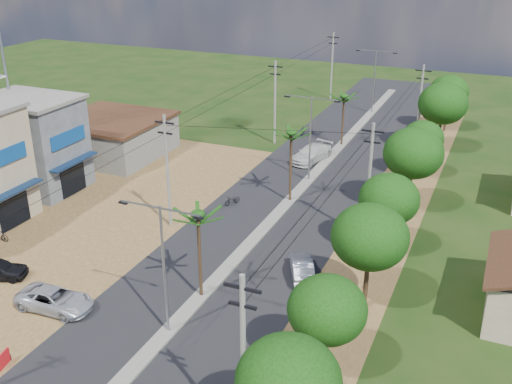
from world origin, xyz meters
TOP-DOWN VIEW (x-y plane):
  - ground at (0.00, 0.00)m, footprint 160.00×160.00m
  - road at (0.00, 15.00)m, footprint 12.00×110.00m
  - median at (0.00, 18.00)m, footprint 1.00×90.00m
  - dirt_lot_west at (-15.00, 8.00)m, footprint 18.00×46.00m
  - dirt_shoulder_east at (8.50, 15.00)m, footprint 5.00×90.00m
  - shophouse_grey at (-21.98, 14.00)m, footprint 9.00×6.40m
  - low_shed at (-21.00, 24.00)m, footprint 10.40×10.40m
  - tree_east_a at (9.50, -6.00)m, footprint 4.40×4.40m
  - tree_east_b at (9.30, 0.00)m, footprint 4.00×4.00m
  - tree_east_c at (9.70, 7.00)m, footprint 4.60×4.60m
  - tree_east_d at (9.40, 14.00)m, footprint 4.20×4.20m
  - tree_east_e at (9.60, 22.00)m, footprint 4.80×4.80m
  - tree_east_f at (9.20, 30.00)m, footprint 3.80×3.80m
  - tree_east_g at (9.80, 38.00)m, footprint 5.00×5.00m
  - tree_east_h at (9.50, 46.00)m, footprint 4.40×4.40m
  - palm_median_near at (0.00, 4.00)m, footprint 2.00×2.00m
  - palm_median_mid at (0.00, 20.00)m, footprint 2.00×2.00m
  - palm_median_far at (0.00, 36.00)m, footprint 2.00×2.00m
  - streetlight_near at (0.00, 0.00)m, footprint 5.10×0.18m
  - streetlight_mid at (0.00, 25.00)m, footprint 5.10×0.18m
  - streetlight_far at (0.00, 50.00)m, footprint 5.10×0.18m
  - utility_pole_w_b at (-7.00, 12.00)m, footprint 1.60×0.24m
  - utility_pole_w_c at (-7.00, 34.00)m, footprint 1.60×0.24m
  - utility_pole_w_d at (-7.00, 55.00)m, footprint 1.60×0.24m
  - utility_pole_e_a at (7.50, -6.00)m, footprint 1.60×0.24m
  - utility_pole_e_b at (7.50, 16.00)m, footprint 1.60×0.24m
  - utility_pole_e_c at (7.50, 38.00)m, footprint 1.60×0.24m
  - car_silver_mid at (5.00, 8.87)m, footprint 2.88×4.12m
  - car_white_far at (-1.50, 30.20)m, footprint 3.46×5.77m
  - car_parked_silver at (-7.50, -0.71)m, footprint 4.93×2.45m
  - moto_rider_west_a at (-4.26, 17.52)m, footprint 1.14×1.64m
  - moto_rider_west_b at (-5.00, 37.57)m, footprint 0.66×1.74m
  - roadside_sign at (-6.43, -6.00)m, footprint 0.29×1.07m

SIDE VIEW (x-z plane):
  - ground at x=0.00m, z-range 0.00..0.00m
  - dirt_shoulder_east at x=8.50m, z-range 0.00..0.03m
  - dirt_lot_west at x=-15.00m, z-range 0.00..0.04m
  - road at x=0.00m, z-range 0.00..0.04m
  - median at x=0.00m, z-range 0.00..0.18m
  - moto_rider_west_a at x=-4.26m, z-range 0.00..0.82m
  - roadside_sign at x=-6.43m, z-range 0.00..0.89m
  - moto_rider_west_b at x=-5.00m, z-range 0.00..1.02m
  - car_silver_mid at x=5.00m, z-range 0.00..1.29m
  - car_parked_silver at x=-7.50m, z-range 0.00..1.34m
  - car_white_far at x=-1.50m, z-range 0.00..1.57m
  - low_shed at x=-21.00m, z-range -0.01..3.94m
  - tree_east_f at x=9.20m, z-range 1.13..6.64m
  - tree_east_b at x=9.30m, z-range 1.20..7.03m
  - shophouse_grey at x=-21.98m, z-range 0.01..8.31m
  - tree_east_d at x=9.40m, z-range 1.27..7.41m
  - tree_east_a at x=9.50m, z-range 1.30..7.67m
  - tree_east_h at x=9.50m, z-range 1.38..7.90m
  - utility_pole_w_b at x=-7.00m, z-range 0.26..9.26m
  - utility_pole_w_c at x=-7.00m, z-range 0.26..9.26m
  - utility_pole_w_d at x=-7.00m, z-range 0.26..9.26m
  - utility_pole_e_a at x=7.50m, z-range 0.26..9.26m
  - utility_pole_e_b at x=7.50m, z-range 0.26..9.26m
  - utility_pole_e_c at x=7.50m, z-range 0.26..9.26m
  - streetlight_near at x=0.00m, z-range 0.79..8.79m
  - streetlight_mid at x=0.00m, z-range 0.79..8.79m
  - streetlight_far at x=0.00m, z-range 0.79..8.79m
  - tree_east_c at x=9.70m, z-range 1.45..8.28m
  - tree_east_e at x=9.60m, z-range 1.52..8.66m
  - tree_east_g at x=9.80m, z-range 1.55..8.93m
  - palm_median_far at x=0.00m, z-range 2.34..8.19m
  - palm_median_near at x=0.00m, z-range 2.46..8.61m
  - palm_median_mid at x=0.00m, z-range 2.62..9.17m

